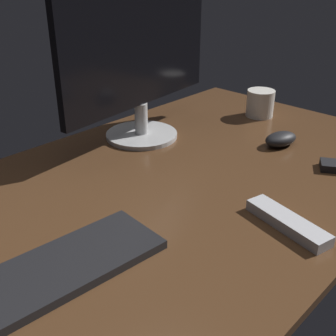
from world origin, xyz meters
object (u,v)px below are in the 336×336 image
at_px(keyboard, 34,282).
at_px(computer_mouse, 281,139).
at_px(monitor, 139,50).
at_px(tv_remote, 287,222).
at_px(coffee_mug, 260,103).

relative_size(keyboard, computer_mouse, 4.45).
bearing_deg(computer_mouse, monitor, 138.37).
relative_size(monitor, keyboard, 1.23).
distance_m(computer_mouse, tv_remote, 0.41).
height_order(keyboard, tv_remote, tv_remote).
bearing_deg(computer_mouse, coffee_mug, 60.46).
height_order(monitor, tv_remote, monitor).
xyz_separation_m(monitor, coffee_mug, (0.39, -0.15, -0.21)).
bearing_deg(tv_remote, computer_mouse, -44.39).
xyz_separation_m(monitor, keyboard, (-0.56, -0.33, -0.24)).
height_order(monitor, coffee_mug, monitor).
bearing_deg(keyboard, coffee_mug, 15.64).
bearing_deg(tv_remote, coffee_mug, -39.09).
height_order(tv_remote, coffee_mug, coffee_mug).
height_order(computer_mouse, coffee_mug, coffee_mug).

